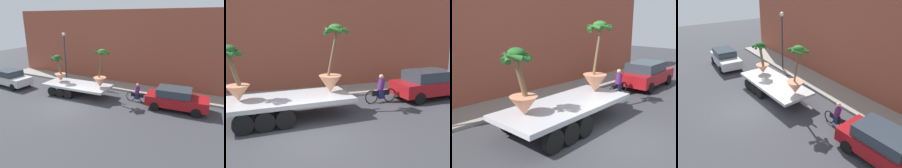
% 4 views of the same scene
% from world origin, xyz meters
% --- Properties ---
extents(ground_plane, '(60.00, 60.00, 0.00)m').
position_xyz_m(ground_plane, '(0.00, 0.00, 0.00)').
color(ground_plane, '#38383D').
extents(sidewalk, '(24.00, 2.20, 0.15)m').
position_xyz_m(sidewalk, '(0.00, 6.10, 0.07)').
color(sidewalk, gray).
rests_on(sidewalk, ground).
extents(building_facade, '(24.00, 1.20, 7.12)m').
position_xyz_m(building_facade, '(0.00, 7.80, 3.56)').
color(building_facade, '#9E4C38').
rests_on(building_facade, ground).
extents(flatbed_trailer, '(6.78, 2.67, 0.98)m').
position_xyz_m(flatbed_trailer, '(-0.92, 2.37, 0.76)').
color(flatbed_trailer, '#B7BABF').
rests_on(flatbed_trailer, ground).
extents(potted_palm_rear, '(1.37, 1.22, 3.10)m').
position_xyz_m(potted_palm_rear, '(1.50, 2.65, 2.08)').
color(potted_palm_rear, tan).
rests_on(potted_palm_rear, flatbed_trailer).
extents(potted_palm_middle, '(1.31, 1.10, 2.31)m').
position_xyz_m(potted_palm_middle, '(-2.66, 2.49, 1.92)').
color(potted_palm_middle, tan).
rests_on(potted_palm_middle, flatbed_trailer).
extents(cyclist, '(1.84, 0.36, 1.54)m').
position_xyz_m(cyclist, '(4.42, 3.35, 0.67)').
color(cyclist, black).
rests_on(cyclist, ground).
extents(parked_car, '(4.38, 2.18, 1.58)m').
position_xyz_m(parked_car, '(7.39, 3.29, 0.83)').
color(parked_car, maroon).
rests_on(parked_car, ground).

